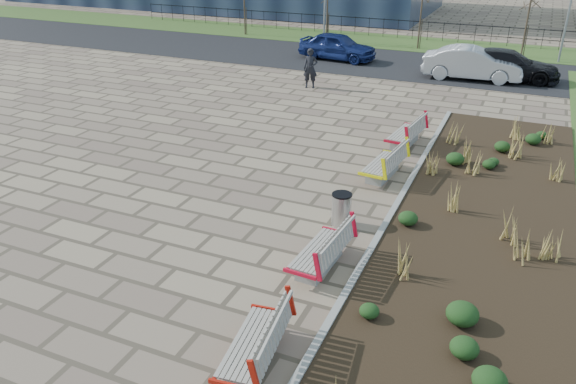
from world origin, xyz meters
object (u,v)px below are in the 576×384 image
at_px(bench_d, 405,131).
at_px(pedestrian, 310,68).
at_px(bench_a, 252,341).
at_px(car_blue, 337,46).
at_px(car_silver, 472,63).
at_px(bench_b, 320,248).
at_px(lamp_east, 570,6).
at_px(litter_bin, 341,210).
at_px(bench_c, 383,162).
at_px(car_black, 507,65).

bearing_deg(bench_d, pedestrian, 142.45).
relative_size(bench_d, pedestrian, 1.14).
distance_m(bench_a, car_blue, 24.62).
height_order(car_blue, car_silver, car_silver).
xyz_separation_m(bench_b, lamp_east, (5.00, 24.64, 2.54)).
height_order(litter_bin, pedestrian, pedestrian).
bearing_deg(litter_bin, pedestrian, 114.99).
distance_m(bench_c, car_silver, 13.34).
height_order(car_silver, lamp_east, lamp_east).
xyz_separation_m(litter_bin, lamp_east, (5.19, 22.54, 2.60)).
bearing_deg(car_silver, pedestrian, 120.71).
relative_size(bench_b, litter_bin, 2.41).
relative_size(bench_d, lamp_east, 0.35).
bearing_deg(car_black, car_blue, 82.96).
bearing_deg(litter_bin, car_silver, 86.04).
xyz_separation_m(bench_a, car_blue, (-6.60, 23.71, 0.27)).
xyz_separation_m(bench_d, litter_bin, (-0.19, -6.42, -0.06)).
bearing_deg(car_silver, litter_bin, 172.75).
height_order(bench_c, bench_d, same).
xyz_separation_m(bench_d, lamp_east, (5.00, 16.12, 2.54)).
height_order(bench_a, pedestrian, pedestrian).
distance_m(car_blue, car_silver, 7.72).
distance_m(bench_a, car_silver, 22.23).
xyz_separation_m(car_blue, lamp_east, (11.60, 4.30, 2.27)).
xyz_separation_m(bench_d, car_black, (2.55, 10.97, 0.25)).
bearing_deg(bench_c, bench_d, 96.33).
relative_size(bench_b, bench_c, 1.00).
bearing_deg(bench_c, car_black, 86.00).
xyz_separation_m(bench_a, litter_bin, (-0.19, 5.48, -0.06)).
xyz_separation_m(bench_a, bench_c, (0.00, 8.91, 0.00)).
bearing_deg(car_silver, lamp_east, -38.05).
relative_size(bench_a, car_silver, 0.44).
bearing_deg(bench_c, lamp_east, 81.67).
height_order(bench_c, lamp_east, lamp_east).
bearing_deg(car_black, pedestrian, 120.29).
height_order(litter_bin, lamp_east, lamp_east).
xyz_separation_m(bench_a, bench_b, (0.00, 3.38, 0.00)).
height_order(bench_c, litter_bin, bench_c).
bearing_deg(bench_d, lamp_east, 79.53).
bearing_deg(pedestrian, bench_a, -86.30).
relative_size(litter_bin, lamp_east, 0.15).
relative_size(bench_b, pedestrian, 1.14).
distance_m(bench_c, pedestrian, 10.49).
xyz_separation_m(bench_c, pedestrian, (-5.85, 8.70, 0.42)).
height_order(bench_a, car_black, car_black).
height_order(car_blue, lamp_east, lamp_east).
bearing_deg(car_blue, car_black, -89.08).
bearing_deg(bench_d, bench_c, -83.23).
relative_size(bench_d, car_silver, 0.44).
relative_size(bench_a, bench_d, 1.00).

